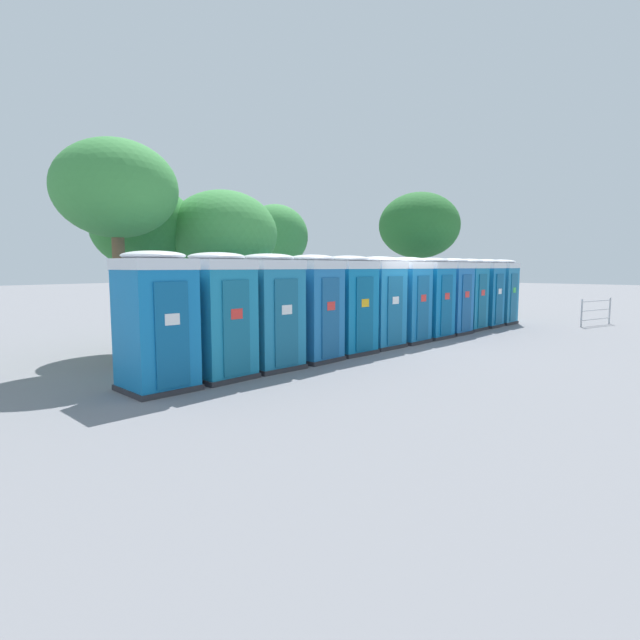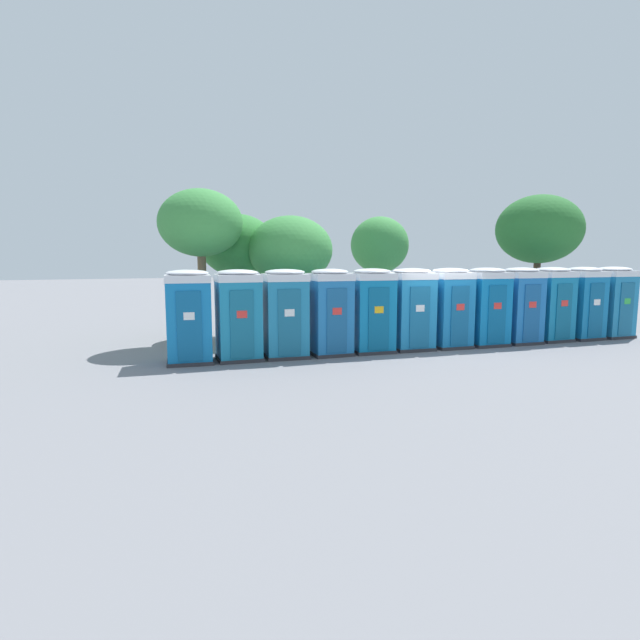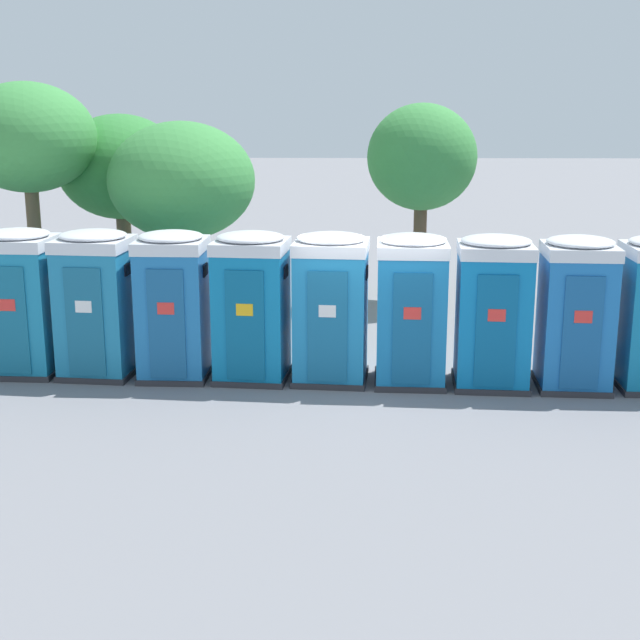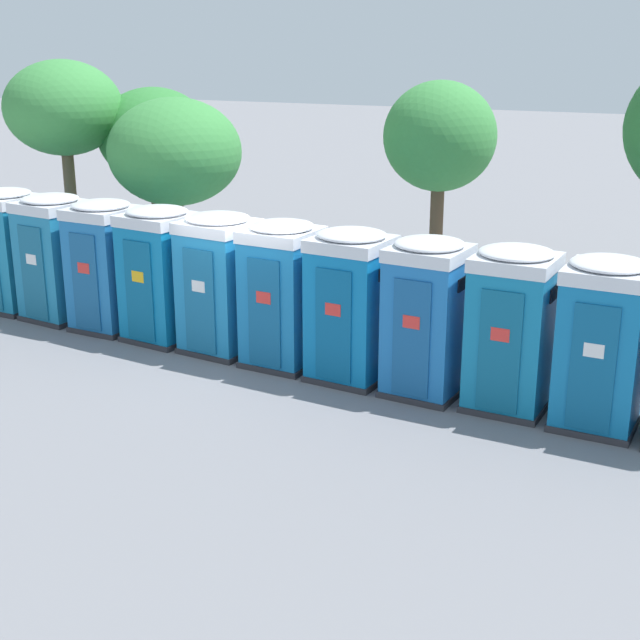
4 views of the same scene
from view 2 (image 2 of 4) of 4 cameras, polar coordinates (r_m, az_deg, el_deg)
ground_plane at (r=16.33m, az=12.29°, el=-3.11°), size 120.00×120.00×0.00m
portapotty_0 at (r=13.99m, az=-14.78°, el=0.43°), size 1.32×1.30×2.54m
portapotty_1 at (r=14.11m, az=-9.31°, el=0.62°), size 1.26×1.25×2.54m
portapotty_2 at (r=14.35m, az=-3.98°, el=0.81°), size 1.33×1.31×2.54m
portapotty_3 at (r=14.70m, az=1.13°, el=0.98°), size 1.20×1.23×2.54m
portapotty_4 at (r=15.20m, az=5.92°, el=1.14°), size 1.34×1.31×2.54m
portapotty_5 at (r=15.79m, az=10.39°, el=1.29°), size 1.34×1.30×2.54m
portapotty_6 at (r=16.43m, az=14.60°, el=1.40°), size 1.24×1.26×2.54m
portapotty_7 at (r=17.16m, az=18.46°, el=1.50°), size 1.31×1.28×2.54m
portapotty_8 at (r=17.99m, az=21.91°, el=1.59°), size 1.24×1.27×2.54m
portapotty_9 at (r=18.93m, az=24.89°, el=1.70°), size 1.24×1.24×2.54m
portapotty_10 at (r=19.85m, az=27.82°, el=1.76°), size 1.22×1.23×2.54m
portapotty_11 at (r=20.82m, az=30.43°, el=1.81°), size 1.23×1.24×2.54m
street_tree_0 at (r=21.90m, az=6.83°, el=8.44°), size 2.49×2.49×4.61m
street_tree_1 at (r=17.23m, az=-3.41°, el=7.94°), size 2.89×2.89×4.28m
street_tree_2 at (r=16.59m, az=-13.48°, el=10.61°), size 2.68×2.68×5.03m
street_tree_3 at (r=23.14m, az=23.75°, el=9.43°), size 3.50×3.50×5.46m
street_tree_4 at (r=18.16m, az=-9.37°, el=8.31°), size 2.66×2.66×4.39m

